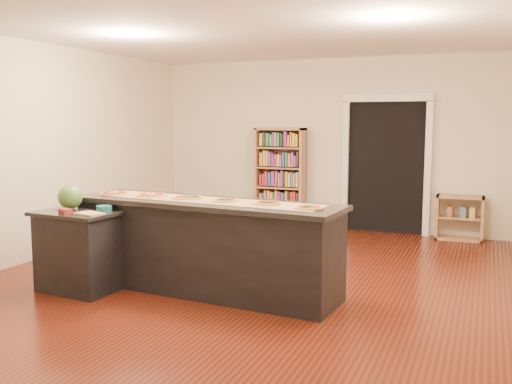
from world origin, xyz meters
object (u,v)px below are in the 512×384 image
at_px(kitchen_island, 206,246).
at_px(low_shelf, 460,218).
at_px(side_counter, 80,250).
at_px(bookshelf, 280,178).
at_px(waste_bin, 315,221).
at_px(watermelon, 70,197).

xyz_separation_m(kitchen_island, low_shelf, (2.36, 3.75, -0.15)).
height_order(kitchen_island, low_shelf, kitchen_island).
bearing_deg(low_shelf, kitchen_island, -122.15).
height_order(kitchen_island, side_counter, kitchen_island).
distance_m(bookshelf, waste_bin, 0.94).
distance_m(kitchen_island, bookshelf, 3.80).
relative_size(low_shelf, watermelon, 2.63).
distance_m(side_counter, watermelon, 0.58).
relative_size(side_counter, low_shelf, 1.27).
relative_size(kitchen_island, bookshelf, 1.76).
bearing_deg(low_shelf, watermelon, -132.30).
relative_size(side_counter, bookshelf, 0.52).
xyz_separation_m(low_shelf, watermelon, (-3.78, -4.15, 0.65)).
xyz_separation_m(bookshelf, watermelon, (-0.90, -4.15, 0.15)).
bearing_deg(side_counter, watermelon, 158.03).
height_order(kitchen_island, waste_bin, kitchen_island).
relative_size(side_counter, waste_bin, 2.81).
bearing_deg(low_shelf, side_counter, -130.45).
bearing_deg(low_shelf, waste_bin, -178.60).
distance_m(kitchen_island, watermelon, 1.55).
bearing_deg(low_shelf, bookshelf, -179.94).
distance_m(waste_bin, watermelon, 4.45).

